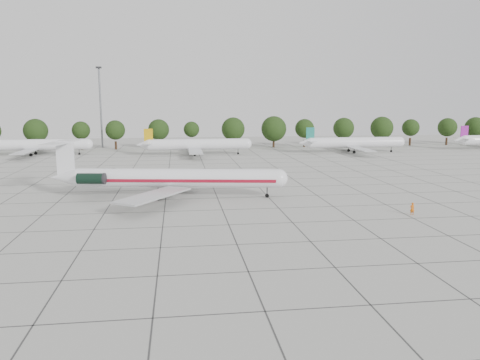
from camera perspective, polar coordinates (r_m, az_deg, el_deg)
The scene contains 9 objects.
ground at distance 65.18m, azimuth -2.15°, elevation -3.66°, with size 260.00×260.00×0.00m, color #A9A8A1.
apron_joints at distance 79.80m, azimuth -3.19°, elevation -1.18°, with size 170.00×170.00×0.02m, color #383838.
main_airliner at distance 74.05m, azimuth -9.21°, elevation 0.28°, with size 37.16×29.03×8.76m.
ground_crew at distance 66.21m, azimuth 20.25°, elevation -3.31°, with size 0.61×0.40×1.68m, color #D75E0C.
bg_airliner_b at distance 140.44m, azimuth -23.64°, elevation 3.93°, with size 28.24×27.20×7.40m.
bg_airliner_c at distance 130.35m, azimuth -5.23°, elevation 4.32°, with size 28.24×27.20×7.40m.
bg_airliner_d at distance 139.85m, azimuth 13.77°, elevation 4.45°, with size 28.24×27.20×7.40m.
tree_line at distance 148.52m, azimuth -9.88°, elevation 6.06°, with size 249.86×8.44×10.22m.
floodlight_mast at distance 156.98m, azimuth -16.66°, elevation 9.02°, with size 1.60×1.60×25.45m.
Camera 1 is at (-6.02, -63.13, 15.06)m, focal length 35.00 mm.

